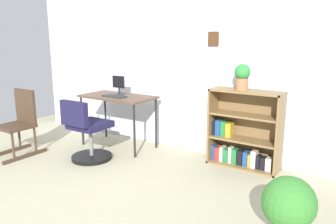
{
  "coord_description": "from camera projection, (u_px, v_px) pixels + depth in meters",
  "views": [
    {
      "loc": [
        2.53,
        -1.83,
        1.56
      ],
      "look_at": [
        0.39,
        1.41,
        0.69
      ],
      "focal_mm": 35.84,
      "sensor_mm": 36.0,
      "label": 1
    }
  ],
  "objects": [
    {
      "name": "bookshelf_low",
      "position": [
        244.0,
        133.0,
        4.08
      ],
      "size": [
        0.86,
        0.3,
        0.95
      ],
      "color": "olive",
      "rests_on": "ground_plane"
    },
    {
      "name": "potted_plant_floor",
      "position": [
        289.0,
        206.0,
        2.58
      ],
      "size": [
        0.42,
        0.42,
        0.52
      ],
      "color": "#9E6642",
      "rests_on": "ground_plane"
    },
    {
      "name": "desk",
      "position": [
        118.0,
        100.0,
        4.75
      ],
      "size": [
        1.06,
        0.56,
        0.75
      ],
      "color": "brown",
      "rests_on": "ground_plane"
    },
    {
      "name": "ground_plane",
      "position": [
        53.0,
        204.0,
        3.19
      ],
      "size": [
        6.24,
        6.24,
        0.0
      ],
      "primitive_type": "plane",
      "color": "#ABA686"
    },
    {
      "name": "keyboard",
      "position": [
        114.0,
        96.0,
        4.64
      ],
      "size": [
        0.34,
        0.15,
        0.02
      ],
      "primitive_type": "cube",
      "color": "#242B2B",
      "rests_on": "desk"
    },
    {
      "name": "wall_back",
      "position": [
        174.0,
        62.0,
        4.68
      ],
      "size": [
        5.2,
        0.12,
        2.42
      ],
      "color": "silver",
      "rests_on": "ground_plane"
    },
    {
      "name": "potted_plant_on_shelf",
      "position": [
        242.0,
        76.0,
        3.9
      ],
      "size": [
        0.19,
        0.19,
        0.31
      ],
      "color": "#9E6642",
      "rests_on": "bookshelf_low"
    },
    {
      "name": "monitor",
      "position": [
        119.0,
        85.0,
        4.79
      ],
      "size": [
        0.21,
        0.16,
        0.27
      ],
      "color": "#262628",
      "rests_on": "desk"
    },
    {
      "name": "rocking_chair",
      "position": [
        20.0,
        122.0,
        4.49
      ],
      "size": [
        0.42,
        0.64,
        0.87
      ],
      "color": "#422E20",
      "rests_on": "ground_plane"
    },
    {
      "name": "office_chair",
      "position": [
        87.0,
        134.0,
        4.26
      ],
      "size": [
        0.52,
        0.55,
        0.81
      ],
      "color": "black",
      "rests_on": "ground_plane"
    }
  ]
}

